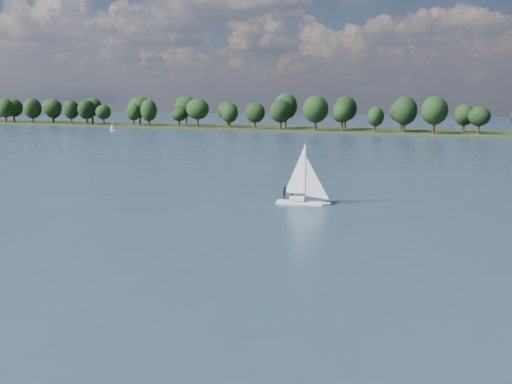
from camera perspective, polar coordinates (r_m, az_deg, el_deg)
ground at (r=124.19m, az=17.02°, el=2.71°), size 700.00×700.00×0.00m
far_shore at (r=235.07m, az=21.59°, el=5.39°), size 660.00×40.00×1.50m
sailboat at (r=72.97m, az=4.44°, el=0.57°), size 6.55×3.27×8.31m
dinghy_pink at (r=252.81m, az=-14.16°, el=6.20°), size 2.54×1.13×3.97m
pontoon at (r=298.79m, az=-17.34°, el=6.31°), size 4.30×2.70×0.50m
treeline at (r=230.37m, az=22.83°, el=7.24°), size 562.08×74.05×17.92m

